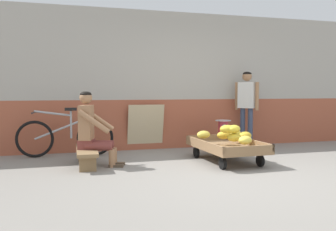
# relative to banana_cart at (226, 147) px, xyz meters

# --- Properties ---
(ground_plane) EXTENTS (80.00, 80.00, 0.00)m
(ground_plane) POSITION_rel_banana_cart_xyz_m (-0.30, -0.99, -0.24)
(ground_plane) COLOR gray
(back_wall) EXTENTS (16.00, 0.30, 2.70)m
(back_wall) POSITION_rel_banana_cart_xyz_m (-0.30, 1.74, 1.11)
(back_wall) COLOR #A35138
(back_wall) RESTS_ON ground
(banana_cart) EXTENTS (0.88, 1.47, 0.36)m
(banana_cart) POSITION_rel_banana_cart_xyz_m (0.00, 0.00, 0.00)
(banana_cart) COLOR #8E6B47
(banana_cart) RESTS_ON ground
(banana_pile) EXTENTS (0.89, 1.08, 0.26)m
(banana_pile) POSITION_rel_banana_cart_xyz_m (0.03, -0.09, 0.22)
(banana_pile) COLOR gold
(banana_pile) RESTS_ON banana_cart
(low_bench) EXTENTS (0.33, 1.11, 0.27)m
(low_bench) POSITION_rel_banana_cart_xyz_m (-2.19, 0.29, -0.04)
(low_bench) COLOR olive
(low_bench) RESTS_ON ground
(vendor_seated) EXTENTS (0.73, 0.59, 1.14)m
(vendor_seated) POSITION_rel_banana_cart_xyz_m (-2.11, 0.26, 0.33)
(vendor_seated) COLOR #9E704C
(vendor_seated) RESTS_ON ground
(plastic_crate) EXTENTS (0.36, 0.28, 0.30)m
(plastic_crate) POSITION_rel_banana_cart_xyz_m (0.40, 1.00, -0.09)
(plastic_crate) COLOR gold
(plastic_crate) RESTS_ON ground
(weighing_scale) EXTENTS (0.30, 0.30, 0.29)m
(weighing_scale) POSITION_rel_banana_cart_xyz_m (0.40, 1.00, 0.21)
(weighing_scale) COLOR #28282D
(weighing_scale) RESTS_ON plastic_crate
(bicycle_near_left) EXTENTS (1.66, 0.48, 0.86)m
(bicycle_near_left) POSITION_rel_banana_cart_xyz_m (-2.50, 1.22, 0.11)
(bicycle_near_left) COLOR black
(bicycle_near_left) RESTS_ON ground
(sign_board) EXTENTS (0.70, 0.21, 0.89)m
(sign_board) POSITION_rel_banana_cart_xyz_m (-0.99, 1.54, 0.20)
(sign_board) COLOR #C6B289
(sign_board) RESTS_ON ground
(customer_adult) EXTENTS (0.36, 0.38, 1.53)m
(customer_adult) POSITION_rel_banana_cart_xyz_m (1.04, 1.27, 0.71)
(customer_adult) COLOR #38425B
(customer_adult) RESTS_ON ground
(shopping_bag) EXTENTS (0.18, 0.12, 0.24)m
(shopping_bag) POSITION_rel_banana_cart_xyz_m (0.33, 0.49, -0.12)
(shopping_bag) COLOR #3370B7
(shopping_bag) RESTS_ON ground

